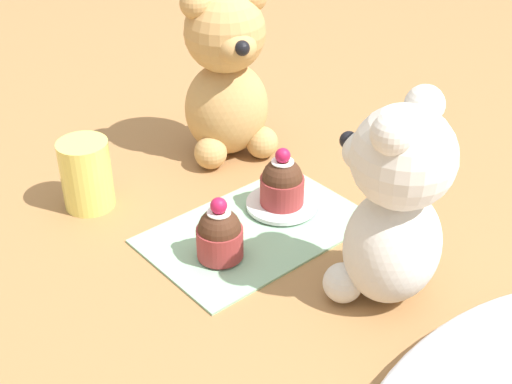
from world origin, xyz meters
TOP-DOWN VIEW (x-y plane):
  - ground_plane at (0.00, 0.00)m, footprint 4.00×4.00m
  - knitted_placemat at (0.00, 0.00)m, footprint 0.26×0.17m
  - teddy_bear_cream at (-0.03, 0.17)m, footprint 0.13×0.13m
  - teddy_bear_tan at (-0.10, -0.17)m, footprint 0.14×0.14m
  - cupcake_near_cream_bear at (0.07, 0.01)m, footprint 0.05×0.05m
  - saucer_plate at (-0.05, -0.01)m, footprint 0.09×0.09m
  - cupcake_near_tan_bear at (-0.05, -0.01)m, footprint 0.05×0.05m
  - juice_glass at (0.12, -0.18)m, footprint 0.06×0.06m

SIDE VIEW (x-z plane):
  - ground_plane at x=0.00m, z-range 0.00..0.00m
  - knitted_placemat at x=0.00m, z-range 0.00..0.01m
  - saucer_plate at x=-0.05m, z-range 0.01..0.01m
  - cupcake_near_cream_bear at x=0.07m, z-range 0.00..0.07m
  - cupcake_near_tan_bear at x=-0.05m, z-range 0.00..0.08m
  - juice_glass at x=0.12m, z-range 0.00..0.09m
  - teddy_bear_cream at x=-0.03m, z-range 0.00..0.22m
  - teddy_bear_tan at x=-0.10m, z-range 0.00..0.23m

